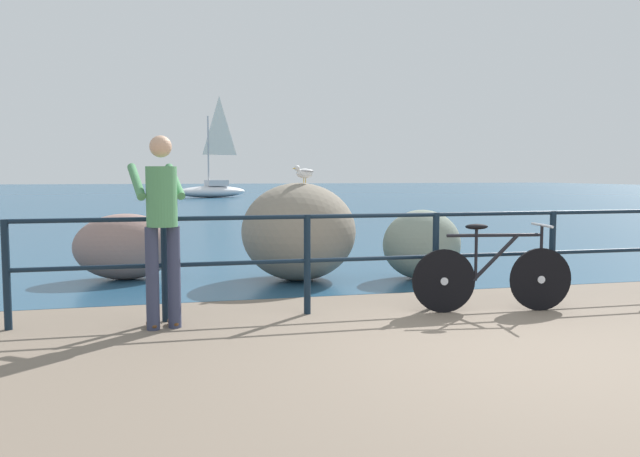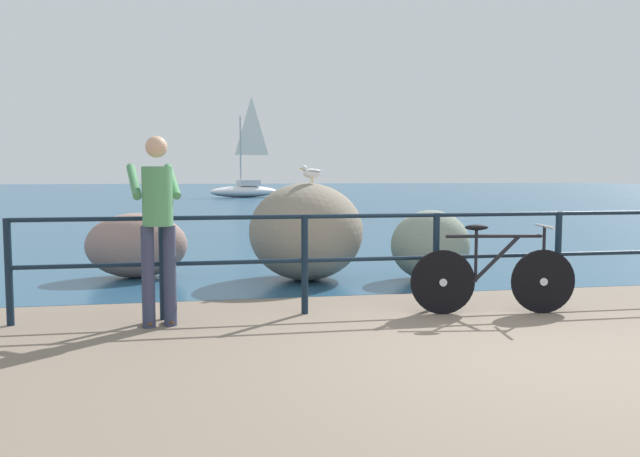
{
  "view_description": "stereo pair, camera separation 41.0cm",
  "coord_description": "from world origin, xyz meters",
  "views": [
    {
      "loc": [
        -2.86,
        -4.62,
        1.43
      ],
      "look_at": [
        -1.18,
        2.16,
        0.84
      ],
      "focal_mm": 36.34,
      "sensor_mm": 36.0,
      "label": 1
    },
    {
      "loc": [
        -2.46,
        -4.71,
        1.43
      ],
      "look_at": [
        -1.18,
        2.16,
        0.84
      ],
      "focal_mm": 36.34,
      "sensor_mm": 36.0,
      "label": 2
    }
  ],
  "objects": [
    {
      "name": "person_at_railing",
      "position": [
        -2.85,
        1.48,
        0.99
      ],
      "size": [
        0.54,
        0.67,
        1.78
      ],
      "rotation": [
        0.0,
        0.0,
        1.78
      ],
      "color": "#333851",
      "rests_on": "ground_plane"
    },
    {
      "name": "sea_surface",
      "position": [
        0.0,
        47.64,
        0.0
      ],
      "size": [
        120.0,
        90.0,
        0.01
      ],
      "primitive_type": "cube",
      "color": "navy",
      "rests_on": "ground_plane"
    },
    {
      "name": "bicycle",
      "position": [
        0.49,
        1.41,
        0.39
      ],
      "size": [
        1.69,
        0.48,
        0.92
      ],
      "rotation": [
        0.0,
        0.0,
        -0.14
      ],
      "color": "black",
      "rests_on": "ground_plane"
    },
    {
      "name": "seagull",
      "position": [
        -0.99,
        3.77,
        1.45
      ],
      "size": [
        0.34,
        0.2,
        0.23
      ],
      "rotation": [
        0.0,
        0.0,
        3.51
      ],
      "color": "gold",
      "rests_on": "breakwater_boulder_main"
    },
    {
      "name": "breakwater_boulder_right",
      "position": [
        0.6,
        3.56,
        0.47
      ],
      "size": [
        1.09,
        0.87,
        0.95
      ],
      "color": "gray",
      "rests_on": "ground"
    },
    {
      "name": "sailboat",
      "position": [
        0.28,
        35.2,
        0.71
      ],
      "size": [
        4.58,
        2.66,
        6.16
      ],
      "rotation": [
        0.0,
        0.0,
        3.47
      ],
      "color": "white",
      "rests_on": "sea_surface"
    },
    {
      "name": "ground_plane",
      "position": [
        0.0,
        20.0,
        -0.05
      ],
      "size": [
        120.0,
        120.0,
        0.1
      ],
      "primitive_type": "cube",
      "color": "#756656"
    },
    {
      "name": "breakwater_boulder_left",
      "position": [
        -3.32,
        4.49,
        0.45
      ],
      "size": [
        1.38,
        0.86,
        0.9
      ],
      "color": "gray",
      "rests_on": "ground"
    },
    {
      "name": "breakwater_boulder_main",
      "position": [
        -1.05,
        3.86,
        0.66
      ],
      "size": [
        1.54,
        1.51,
        1.31
      ],
      "color": "gray",
      "rests_on": "ground"
    },
    {
      "name": "promenade_railing",
      "position": [
        0.0,
        1.76,
        0.64
      ],
      "size": [
        8.54,
        0.07,
        1.02
      ],
      "color": "black",
      "rests_on": "ground_plane"
    }
  ]
}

